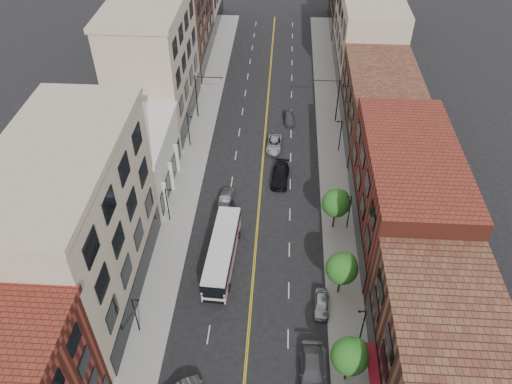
% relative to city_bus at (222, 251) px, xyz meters
% --- Properties ---
extents(sidewalk_left, '(4.00, 110.00, 0.15)m').
position_rel_city_bus_xyz_m(sidewalk_left, '(-6.37, 17.36, -1.72)').
color(sidewalk_left, gray).
rests_on(sidewalk_left, ground).
extents(sidewalk_right, '(4.00, 110.00, 0.15)m').
position_rel_city_bus_xyz_m(sidewalk_right, '(13.63, 17.36, -1.72)').
color(sidewalk_right, gray).
rests_on(sidewalk_right, ground).
extents(bldg_l_tanoffice, '(10.00, 22.00, 18.00)m').
position_rel_city_bus_xyz_m(bldg_l_tanoffice, '(-13.37, -4.64, 7.20)').
color(bldg_l_tanoffice, tan).
rests_on(bldg_l_tanoffice, ground).
extents(bldg_l_white, '(10.00, 14.00, 8.00)m').
position_rel_city_bus_xyz_m(bldg_l_white, '(-13.37, 13.36, 2.20)').
color(bldg_l_white, silver).
rests_on(bldg_l_white, ground).
extents(bldg_l_far_a, '(10.00, 20.00, 18.00)m').
position_rel_city_bus_xyz_m(bldg_l_far_a, '(-13.37, 30.36, 7.20)').
color(bldg_l_far_a, tan).
rests_on(bldg_l_far_a, ground).
extents(bldg_l_far_b, '(10.00, 20.00, 15.00)m').
position_rel_city_bus_xyz_m(bldg_l_far_b, '(-13.37, 50.36, 5.70)').
color(bldg_l_far_b, brown).
rests_on(bldg_l_far_b, ground).
extents(bldg_r_mid, '(10.00, 22.00, 12.00)m').
position_rel_city_bus_xyz_m(bldg_r_mid, '(20.63, 6.36, 4.20)').
color(bldg_r_mid, maroon).
rests_on(bldg_r_mid, ground).
extents(bldg_r_far_a, '(10.00, 20.00, 10.00)m').
position_rel_city_bus_xyz_m(bldg_r_far_a, '(20.63, 27.36, 3.20)').
color(bldg_r_far_a, brown).
rests_on(bldg_r_far_a, ground).
extents(bldg_r_far_b, '(10.00, 22.00, 14.00)m').
position_rel_city_bus_xyz_m(bldg_r_far_b, '(20.63, 48.36, 5.20)').
color(bldg_r_far_b, tan).
rests_on(bldg_r_far_b, ground).
extents(bldg_r_far_c, '(10.00, 18.00, 11.00)m').
position_rel_city_bus_xyz_m(bldg_r_far_c, '(20.63, 68.36, 3.70)').
color(bldg_r_far_c, brown).
rests_on(bldg_r_far_c, ground).
extents(tree_r_1, '(3.40, 3.40, 5.59)m').
position_rel_city_bus_xyz_m(tree_r_1, '(13.01, -13.57, 2.33)').
color(tree_r_1, black).
rests_on(tree_r_1, sidewalk_right).
extents(tree_r_2, '(3.40, 3.40, 5.59)m').
position_rel_city_bus_xyz_m(tree_r_2, '(13.01, -3.57, 2.33)').
color(tree_r_2, black).
rests_on(tree_r_2, sidewalk_right).
extents(tree_r_3, '(3.40, 3.40, 5.59)m').
position_rel_city_bus_xyz_m(tree_r_3, '(13.01, 6.43, 2.33)').
color(tree_r_3, black).
rests_on(tree_r_3, sidewalk_right).
extents(lamp_l_1, '(0.81, 0.55, 5.05)m').
position_rel_city_bus_xyz_m(lamp_l_1, '(-7.33, -9.64, 1.17)').
color(lamp_l_1, black).
rests_on(lamp_l_1, sidewalk_left).
extents(lamp_l_2, '(0.81, 0.55, 5.05)m').
position_rel_city_bus_xyz_m(lamp_l_2, '(-7.33, 6.36, 1.17)').
color(lamp_l_2, black).
rests_on(lamp_l_2, sidewalk_left).
extents(lamp_l_3, '(0.81, 0.55, 5.05)m').
position_rel_city_bus_xyz_m(lamp_l_3, '(-7.33, 22.36, 1.17)').
color(lamp_l_3, black).
rests_on(lamp_l_3, sidewalk_left).
extents(lamp_r_1, '(0.81, 0.55, 5.05)m').
position_rel_city_bus_xyz_m(lamp_r_1, '(14.58, -9.64, 1.17)').
color(lamp_r_1, black).
rests_on(lamp_r_1, sidewalk_right).
extents(lamp_r_2, '(0.81, 0.55, 5.05)m').
position_rel_city_bus_xyz_m(lamp_r_2, '(14.58, 6.36, 1.17)').
color(lamp_r_2, black).
rests_on(lamp_r_2, sidewalk_right).
extents(lamp_r_3, '(0.81, 0.55, 5.05)m').
position_rel_city_bus_xyz_m(lamp_r_3, '(14.58, 22.36, 1.17)').
color(lamp_r_3, black).
rests_on(lamp_r_3, sidewalk_right).
extents(signal_mast_left, '(4.49, 0.18, 7.20)m').
position_rel_city_bus_xyz_m(signal_mast_left, '(-6.64, 30.36, 2.85)').
color(signal_mast_left, black).
rests_on(signal_mast_left, sidewalk_left).
extents(signal_mast_right, '(4.49, 0.18, 7.20)m').
position_rel_city_bus_xyz_m(signal_mast_right, '(13.89, 30.36, 2.85)').
color(signal_mast_right, black).
rests_on(signal_mast_right, sidewalk_right).
extents(city_bus, '(3.36, 12.14, 3.09)m').
position_rel_city_bus_xyz_m(city_bus, '(0.00, 0.00, 0.00)').
color(city_bus, silver).
rests_on(city_bus, ground).
extents(car_parked_mid, '(2.36, 5.68, 1.64)m').
position_rel_city_bus_xyz_m(car_parked_mid, '(9.86, -13.49, -0.97)').
color(car_parked_mid, '#4D4E53').
rests_on(car_parked_mid, ground).
extents(car_parked_far, '(1.72, 3.93, 1.32)m').
position_rel_city_bus_xyz_m(car_parked_far, '(11.03, -5.72, -1.14)').
color(car_parked_far, '#A7AAAF').
rests_on(car_parked_far, ground).
extents(car_lane_behind, '(1.87, 4.29, 1.37)m').
position_rel_city_bus_xyz_m(car_lane_behind, '(-0.66, 10.36, -1.11)').
color(car_lane_behind, '#4D4E52').
rests_on(car_lane_behind, ground).
extents(car_lane_a, '(2.63, 5.69, 1.61)m').
position_rel_city_bus_xyz_m(car_lane_a, '(6.22, 15.14, -0.99)').
color(car_lane_a, black).
rests_on(car_lane_a, ground).
extents(car_lane_b, '(2.46, 4.86, 1.32)m').
position_rel_city_bus_xyz_m(car_lane_b, '(5.13, 22.67, -1.14)').
color(car_lane_b, '#B3B6BB').
rests_on(car_lane_b, ground).
extents(car_lane_c, '(1.98, 4.07, 1.34)m').
position_rel_city_bus_xyz_m(car_lane_c, '(7.24, 29.94, -1.13)').
color(car_lane_c, '#434246').
rests_on(car_lane_c, ground).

